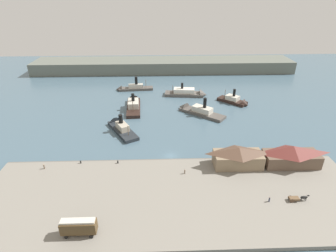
{
  "coord_description": "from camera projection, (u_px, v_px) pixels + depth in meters",
  "views": [
    {
      "loc": [
        -3.7,
        -80.81,
        53.73
      ],
      "look_at": [
        -0.14,
        19.52,
        2.0
      ],
      "focal_mm": 28.97,
      "sensor_mm": 36.0,
      "label": 1
    }
  ],
  "objects": [
    {
      "name": "ferry_shed_central_terminal",
      "position": [
        238.0,
        157.0,
        87.82
      ],
      "size": [
        15.84,
        7.43,
        6.84
      ],
      "color": "#847056",
      "rests_on": "quay_promenade"
    },
    {
      "name": "mooring_post_center_west",
      "position": [
        81.0,
        162.0,
        90.35
      ],
      "size": [
        0.44,
        0.44,
        0.9
      ],
      "primitive_type": "cylinder",
      "color": "black",
      "rests_on": "quay_promenade"
    },
    {
      "name": "ferry_shed_customs_shed",
      "position": [
        292.0,
        155.0,
        88.25
      ],
      "size": [
        18.06,
        7.41,
        7.1
      ],
      "color": "brown",
      "rests_on": "quay_promenade"
    },
    {
      "name": "street_tram",
      "position": [
        79.0,
        226.0,
        63.42
      ],
      "size": [
        8.3,
        2.75,
        4.48
      ],
      "color": "#4C381E",
      "rests_on": "quay_promenade"
    },
    {
      "name": "ferry_near_quay",
      "position": [
        131.0,
        88.0,
        157.69
      ],
      "size": [
        21.73,
        6.42,
        9.28
      ],
      "color": "#514C47",
      "rests_on": "ground"
    },
    {
      "name": "ferry_mid_harbor",
      "position": [
        196.0,
        110.0,
        129.03
      ],
      "size": [
        22.42,
        19.9,
        10.64
      ],
      "color": "#514C47",
      "rests_on": "ground"
    },
    {
      "name": "quay_promenade",
      "position": [
        174.0,
        197.0,
        76.7
      ],
      "size": [
        110.0,
        36.0,
        1.2
      ],
      "primitive_type": "cube",
      "color": "gray",
      "rests_on": "ground"
    },
    {
      "name": "horse_cart",
      "position": [
        298.0,
        198.0,
        74.28
      ],
      "size": [
        5.55,
        1.52,
        1.87
      ],
      "color": "brown",
      "rests_on": "quay_promenade"
    },
    {
      "name": "far_headland",
      "position": [
        164.0,
        65.0,
        192.41
      ],
      "size": [
        180.0,
        24.0,
        8.0
      ],
      "primitive_type": "cube",
      "color": "#60665B",
      "rests_on": "ground"
    },
    {
      "name": "ground_plane",
      "position": [
        170.0,
        156.0,
        96.52
      ],
      "size": [
        320.0,
        320.0,
        0.0
      ],
      "primitive_type": "plane",
      "color": "#476070"
    },
    {
      "name": "ferry_moored_east",
      "position": [
        236.0,
        101.0,
        139.49
      ],
      "size": [
        15.67,
        15.09,
        9.19
      ],
      "color": "black",
      "rests_on": "ground"
    },
    {
      "name": "mooring_post_west",
      "position": [
        118.0,
        162.0,
        90.35
      ],
      "size": [
        0.44,
        0.44,
        0.9
      ],
      "primitive_type": "cylinder",
      "color": "black",
      "rests_on": "quay_promenade"
    },
    {
      "name": "pedestrian_walking_west",
      "position": [
        44.0,
        167.0,
        87.47
      ],
      "size": [
        0.43,
        0.43,
        1.72
      ],
      "color": "#6B5B4C",
      "rests_on": "quay_promenade"
    },
    {
      "name": "ferry_approaching_east",
      "position": [
        189.0,
        93.0,
        149.49
      ],
      "size": [
        23.51,
        9.02,
        9.36
      ],
      "color": "#514C47",
      "rests_on": "ground"
    },
    {
      "name": "pedestrian_walking_east",
      "position": [
        185.0,
        172.0,
        85.19
      ],
      "size": [
        0.39,
        0.39,
        1.59
      ],
      "color": "#6B5B4C",
      "rests_on": "quay_promenade"
    },
    {
      "name": "ferry_moored_west",
      "position": [
        120.0,
        127.0,
        114.13
      ],
      "size": [
        15.38,
        21.44,
        9.34
      ],
      "color": "#23282D",
      "rests_on": "ground"
    },
    {
      "name": "ferry_departing_north",
      "position": [
        134.0,
        104.0,
        135.54
      ],
      "size": [
        7.69,
        24.65,
        10.09
      ],
      "color": "black",
      "rests_on": "ground"
    },
    {
      "name": "seawall_edge",
      "position": [
        171.0,
        161.0,
        93.09
      ],
      "size": [
        110.0,
        0.8,
        1.0
      ],
      "primitive_type": "cube",
      "color": "#666159",
      "rests_on": "ground"
    },
    {
      "name": "pedestrian_near_east_shed",
      "position": [
        269.0,
        199.0,
        74.05
      ],
      "size": [
        0.39,
        0.39,
        1.58
      ],
      "color": "#33384C",
      "rests_on": "quay_promenade"
    }
  ]
}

